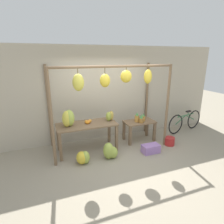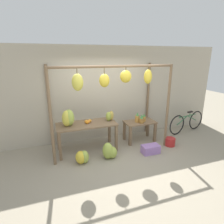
{
  "view_description": "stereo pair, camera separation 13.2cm",
  "coord_description": "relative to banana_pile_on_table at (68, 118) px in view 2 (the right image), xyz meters",
  "views": [
    {
      "loc": [
        -1.67,
        -3.71,
        2.5
      ],
      "look_at": [
        0.07,
        0.87,
        1.03
      ],
      "focal_mm": 30.0,
      "sensor_mm": 36.0,
      "label": 1
    },
    {
      "loc": [
        -1.55,
        -3.76,
        2.5
      ],
      "look_at": [
        0.07,
        0.87,
        1.03
      ],
      "focal_mm": 30.0,
      "sensor_mm": 36.0,
      "label": 2
    }
  ],
  "objects": [
    {
      "name": "stall_awning",
      "position": [
        1.07,
        -0.24,
        0.74
      ],
      "size": [
        3.15,
        1.25,
        2.3
      ],
      "color": "brown",
      "rests_on": "ground_plane"
    },
    {
      "name": "banana_pile_ground_right",
      "position": [
        0.91,
        -0.6,
        -0.79
      ],
      "size": [
        0.45,
        0.37,
        0.43
      ],
      "color": "#9EB247",
      "rests_on": "ground_plane"
    },
    {
      "name": "ground_plane",
      "position": [
        1.13,
        -0.85,
        -0.98
      ],
      "size": [
        20.0,
        20.0,
        0.0
      ],
      "primitive_type": "plane",
      "color": "gray"
    },
    {
      "name": "fruit_crate_white",
      "position": [
        2.04,
        -0.7,
        -0.87
      ],
      "size": [
        0.47,
        0.27,
        0.22
      ],
      "color": "#9970B7",
      "rests_on": "ground_plane"
    },
    {
      "name": "banana_pile_on_table",
      "position": [
        0.0,
        0.0,
        0.0
      ],
      "size": [
        0.39,
        0.37,
        0.43
      ],
      "color": "#9EB247",
      "rests_on": "display_table_main"
    },
    {
      "name": "papaya_pile",
      "position": [
        1.14,
        0.04,
        -0.07
      ],
      "size": [
        0.3,
        0.25,
        0.26
      ],
      "color": "#B2993D",
      "rests_on": "display_table_main"
    },
    {
      "name": "display_table_main",
      "position": [
        0.48,
        0.02,
        -0.32
      ],
      "size": [
        1.57,
        0.69,
        0.78
      ],
      "color": "brown",
      "rests_on": "ground_plane"
    },
    {
      "name": "shop_wall_back",
      "position": [
        1.13,
        0.75,
        0.42
      ],
      "size": [
        8.0,
        0.08,
        2.8
      ],
      "color": "#B2A893",
      "rests_on": "ground_plane"
    },
    {
      "name": "display_table_side",
      "position": [
        2.11,
        0.1,
        -0.49
      ],
      "size": [
        0.91,
        0.53,
        0.62
      ],
      "color": "brown",
      "rests_on": "ground_plane"
    },
    {
      "name": "parked_bicycle",
      "position": [
        3.96,
        0.2,
        -0.63
      ],
      "size": [
        1.6,
        0.36,
        0.71
      ],
      "color": "black",
      "rests_on": "ground_plane"
    },
    {
      "name": "banana_pile_ground_left",
      "position": [
        0.22,
        -0.6,
        -0.82
      ],
      "size": [
        0.35,
        0.31,
        0.32
      ],
      "color": "#9EB247",
      "rests_on": "ground_plane"
    },
    {
      "name": "orange_pile",
      "position": [
        0.51,
        0.05,
        -0.16
      ],
      "size": [
        0.19,
        0.17,
        0.09
      ],
      "color": "orange",
      "rests_on": "display_table_main"
    },
    {
      "name": "pineapple_cluster",
      "position": [
        2.09,
        0.03,
        -0.24
      ],
      "size": [
        0.34,
        0.25,
        0.3
      ],
      "color": "#B27F38",
      "rests_on": "display_table_side"
    },
    {
      "name": "blue_bucket",
      "position": [
        2.8,
        -0.5,
        -0.87
      ],
      "size": [
        0.29,
        0.29,
        0.23
      ],
      "color": "#AD2323",
      "rests_on": "ground_plane"
    }
  ]
}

